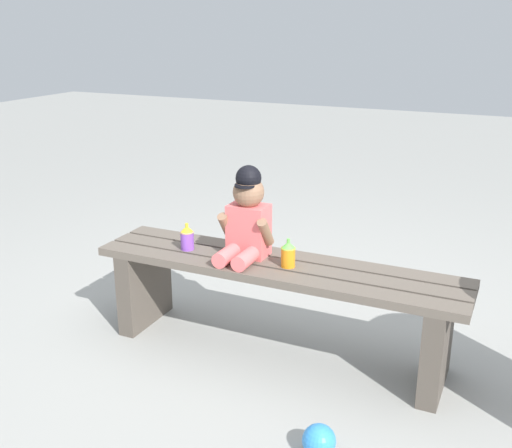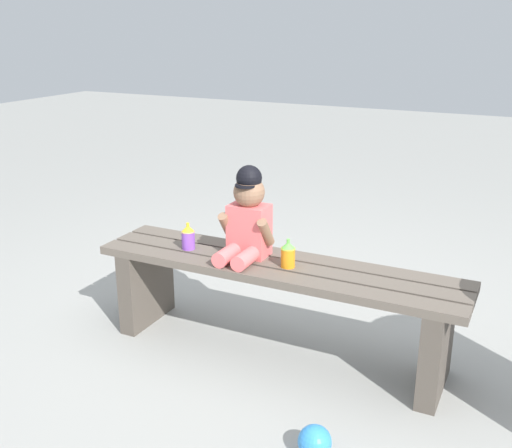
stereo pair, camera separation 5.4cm
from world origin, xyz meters
name	(u,v)px [view 2 (the right image)]	position (x,y,z in m)	size (l,w,h in m)	color
ground_plane	(276,351)	(0.00, 0.00, 0.00)	(16.00, 16.00, 0.00)	#999993
park_bench	(276,291)	(0.00, 0.00, 0.29)	(1.62, 0.35, 0.43)	#60564C
child_figure	(247,218)	(-0.15, 0.02, 0.61)	(0.23, 0.27, 0.40)	#E56666
sippy_cup_left	(188,237)	(-0.43, -0.02, 0.49)	(0.06, 0.06, 0.12)	#8C4CCC
sippy_cup_right	(288,254)	(0.06, -0.02, 0.49)	(0.06, 0.06, 0.12)	orange
toy_ball	(315,442)	(0.40, -0.58, 0.06)	(0.12, 0.12, 0.12)	#338CE5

